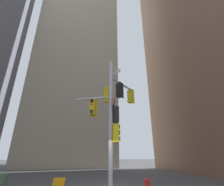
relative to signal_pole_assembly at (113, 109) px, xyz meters
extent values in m
cube|color=tan|center=(-3.56, 20.42, 16.88)|extent=(14.15, 14.15, 42.79)
cylinder|color=#B2B2B5|center=(-0.19, -0.35, -0.60)|extent=(0.24, 0.24, 7.83)
cylinder|color=#B2B2B5|center=(0.84, 0.60, 2.05)|extent=(2.16, 2.01, 0.13)
cylinder|color=#B2B2B5|center=(-1.28, 0.11, 0.66)|extent=(2.23, 1.06, 0.13)
cube|color=black|center=(0.66, 0.18, 1.45)|extent=(0.37, 0.35, 1.14)
cube|color=black|center=(0.53, 0.32, 1.45)|extent=(0.48, 0.48, 1.00)
cylinder|color=red|center=(0.40, 0.46, 1.80)|extent=(0.19, 0.18, 0.20)
cube|color=black|center=(0.39, 0.47, 1.92)|extent=(0.21, 0.20, 0.02)
cylinder|color=#3C2C06|center=(0.40, 0.46, 1.45)|extent=(0.19, 0.18, 0.20)
cube|color=black|center=(0.39, 0.47, 1.57)|extent=(0.21, 0.20, 0.02)
cylinder|color=#06311C|center=(0.40, 0.46, 1.10)|extent=(0.19, 0.18, 0.20)
cube|color=black|center=(0.39, 0.47, 1.22)|extent=(0.21, 0.20, 0.02)
cube|color=yellow|center=(1.80, 1.23, 1.45)|extent=(0.37, 0.35, 1.14)
cube|color=yellow|center=(1.67, 1.37, 1.45)|extent=(0.48, 0.48, 1.00)
cylinder|color=#360605|center=(1.54, 1.51, 1.80)|extent=(0.19, 0.18, 0.20)
cube|color=black|center=(1.53, 1.52, 1.92)|extent=(0.21, 0.20, 0.02)
cylinder|color=yellow|center=(1.54, 1.51, 1.45)|extent=(0.19, 0.18, 0.20)
cube|color=black|center=(1.53, 1.52, 1.57)|extent=(0.21, 0.20, 0.02)
cylinder|color=#06311C|center=(1.54, 1.51, 1.10)|extent=(0.19, 0.18, 0.20)
cube|color=black|center=(1.53, 1.52, 1.22)|extent=(0.21, 0.20, 0.02)
cube|color=gold|center=(-1.21, 0.29, 0.06)|extent=(0.45, 0.22, 1.14)
cube|color=gold|center=(-1.28, 0.11, 0.06)|extent=(0.45, 0.45, 1.00)
cylinder|color=#360605|center=(-1.36, -0.07, 0.41)|extent=(0.21, 0.13, 0.20)
cube|color=black|center=(-1.36, -0.07, 0.53)|extent=(0.23, 0.15, 0.02)
cylinder|color=yellow|center=(-1.36, -0.07, 0.06)|extent=(0.21, 0.13, 0.20)
cube|color=black|center=(-1.36, -0.07, 0.18)|extent=(0.23, 0.15, 0.02)
cylinder|color=#06311C|center=(-1.36, -0.07, -0.29)|extent=(0.21, 0.13, 0.20)
cube|color=black|center=(-1.36, -0.07, -0.17)|extent=(0.23, 0.15, 0.02)
cube|color=black|center=(-0.07, -0.31, -0.43)|extent=(0.17, 0.47, 1.14)
cube|color=black|center=(0.11, -0.26, -0.43)|extent=(0.43, 0.43, 1.00)
cylinder|color=#360605|center=(0.30, -0.20, -0.08)|extent=(0.12, 0.21, 0.20)
cube|color=black|center=(0.31, -0.20, 0.04)|extent=(0.13, 0.23, 0.02)
cylinder|color=#3C2C06|center=(0.30, -0.20, -0.43)|extent=(0.12, 0.21, 0.20)
cube|color=black|center=(0.31, -0.20, -0.31)|extent=(0.13, 0.23, 0.02)
cylinder|color=#19C672|center=(0.30, -0.20, -0.78)|extent=(0.12, 0.21, 0.20)
cube|color=black|center=(0.31, -0.20, -0.66)|extent=(0.13, 0.23, 0.02)
cube|color=yellow|center=(-0.06, -0.37, -1.57)|extent=(0.08, 0.48, 1.14)
cube|color=yellow|center=(0.13, -0.38, -1.57)|extent=(0.37, 0.37, 1.00)
cylinder|color=red|center=(0.32, -0.41, -1.22)|extent=(0.08, 0.21, 0.20)
cube|color=black|center=(0.33, -0.41, -1.10)|extent=(0.09, 0.23, 0.02)
cylinder|color=#3C2C06|center=(0.32, -0.41, -1.57)|extent=(0.08, 0.21, 0.20)
cube|color=black|center=(0.33, -0.41, -1.45)|extent=(0.09, 0.23, 0.02)
cylinder|color=#06311C|center=(0.32, -0.41, -1.92)|extent=(0.08, 0.21, 0.20)
cube|color=black|center=(0.33, -0.41, -1.80)|extent=(0.09, 0.23, 0.02)
cube|color=gold|center=(-0.28, -0.25, 0.90)|extent=(0.39, 0.32, 1.14)
cube|color=gold|center=(-0.40, -0.10, 0.90)|extent=(0.48, 0.48, 1.00)
cylinder|color=#360605|center=(-0.52, 0.06, 1.25)|extent=(0.19, 0.17, 0.20)
cube|color=black|center=(-0.52, 0.06, 1.37)|extent=(0.22, 0.19, 0.02)
cylinder|color=#3C2C06|center=(-0.52, 0.06, 0.90)|extent=(0.19, 0.17, 0.20)
cube|color=black|center=(-0.52, 0.06, 1.02)|extent=(0.22, 0.19, 0.02)
cylinder|color=#19C672|center=(-0.52, 0.06, 0.55)|extent=(0.19, 0.17, 0.20)
cube|color=black|center=(-0.52, 0.06, 0.67)|extent=(0.22, 0.19, 0.02)
cube|color=white|center=(0.11, -0.18, 2.51)|extent=(0.56, 1.02, 0.28)
cube|color=#19479E|center=(0.11, -0.18, 2.51)|extent=(0.54, 0.98, 0.24)
cube|color=red|center=(0.02, -0.38, 0.19)|extent=(0.09, 0.64, 0.80)
cube|color=white|center=(0.02, -0.38, 0.19)|extent=(0.08, 0.60, 0.76)
sphere|color=red|center=(1.22, -1.94, -3.87)|extent=(0.23, 0.23, 0.23)
cube|color=black|center=(-2.37, -2.44, -3.88)|extent=(0.01, 0.29, 0.32)
cylinder|color=#3F593F|center=(-5.57, -0.08, -4.08)|extent=(0.53, 0.53, 0.86)
camera|label=1|loc=(-1.88, -9.64, -2.76)|focal=25.26mm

